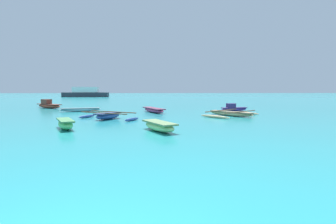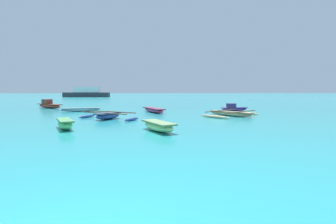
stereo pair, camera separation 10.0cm
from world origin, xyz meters
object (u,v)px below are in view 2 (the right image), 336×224
at_px(moored_boat_1, 65,124).
at_px(moored_boat_0, 234,108).
at_px(moored_boat_5, 108,116).
at_px(moored_boat_6, 158,126).
at_px(moored_boat_7, 81,109).
at_px(moored_boat_4, 154,110).
at_px(distant_ferry, 87,93).
at_px(moored_boat_2, 231,114).
at_px(moored_boat_3, 49,105).

bearing_deg(moored_boat_1, moored_boat_0, 104.35).
relative_size(moored_boat_5, moored_boat_6, 1.58).
bearing_deg(moored_boat_7, moored_boat_4, -24.16).
bearing_deg(moored_boat_0, distant_ferry, 105.43).
bearing_deg(moored_boat_4, moored_boat_5, -55.56).
distance_m(moored_boat_2, moored_boat_3, 19.57).
bearing_deg(moored_boat_2, moored_boat_1, -100.83).
relative_size(moored_boat_0, moored_boat_5, 0.62).
height_order(moored_boat_2, moored_boat_3, moored_boat_3).
bearing_deg(distant_ferry, moored_boat_4, -67.86).
relative_size(moored_boat_6, moored_boat_7, 0.75).
relative_size(moored_boat_2, distant_ferry, 0.43).
relative_size(moored_boat_2, moored_boat_7, 1.32).
relative_size(moored_boat_4, moored_boat_6, 1.36).
bearing_deg(moored_boat_0, moored_boat_6, -136.96).
xyz_separation_m(moored_boat_4, distant_ferry, (-18.05, 44.35, 0.80)).
xyz_separation_m(moored_boat_6, distant_ferry, (-18.49, 54.60, 0.76)).
bearing_deg(moored_boat_2, moored_boat_7, -149.88).
bearing_deg(moored_boat_1, moored_boat_7, 165.48).
xyz_separation_m(moored_boat_0, moored_boat_5, (-10.54, -6.14, -0.02)).
relative_size(moored_boat_7, distant_ferry, 0.32).
distance_m(moored_boat_2, moored_boat_7, 13.49).
bearing_deg(distant_ferry, moored_boat_2, -63.18).
bearing_deg(moored_boat_0, moored_boat_7, 164.70).
bearing_deg(moored_boat_5, moored_boat_7, 60.41).
height_order(moored_boat_3, moored_boat_6, moored_boat_3).
bearing_deg(moored_boat_7, moored_boat_6, -72.39).
distance_m(moored_boat_7, distant_ferry, 44.69).
relative_size(moored_boat_4, moored_boat_7, 1.02).
height_order(moored_boat_1, moored_boat_5, moored_boat_5).
bearing_deg(moored_boat_7, moored_boat_3, 122.06).
relative_size(moored_boat_5, moored_boat_7, 1.18).
bearing_deg(moored_boat_3, moored_boat_0, 22.62).
relative_size(moored_boat_4, distant_ferry, 0.33).
xyz_separation_m(moored_boat_1, moored_boat_3, (-6.97, 14.90, 0.06)).
xyz_separation_m(moored_boat_1, distant_ferry, (-13.56, 53.70, 0.74)).
distance_m(moored_boat_1, moored_boat_3, 16.45).
relative_size(moored_boat_1, moored_boat_5, 0.55).
bearing_deg(moored_boat_0, moored_boat_2, -123.75).
xyz_separation_m(moored_boat_3, moored_boat_4, (11.45, -5.56, -0.11)).
bearing_deg(moored_boat_4, moored_boat_7, -123.91).
xyz_separation_m(moored_boat_0, moored_boat_6, (-7.04, -11.33, 0.00)).
xyz_separation_m(moored_boat_4, moored_boat_5, (-3.06, -5.06, 0.02)).
height_order(moored_boat_7, distant_ferry, distant_ferry).
xyz_separation_m(moored_boat_2, moored_boat_3, (-17.47, 8.80, 0.15)).
xyz_separation_m(moored_boat_1, moored_boat_4, (4.48, 9.35, -0.05)).
xyz_separation_m(moored_boat_2, moored_boat_7, (-12.77, 4.37, 0.00)).
height_order(moored_boat_0, moored_boat_5, moored_boat_0).
bearing_deg(distant_ferry, moored_boat_0, -59.46).
relative_size(moored_boat_0, moored_boat_3, 0.77).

